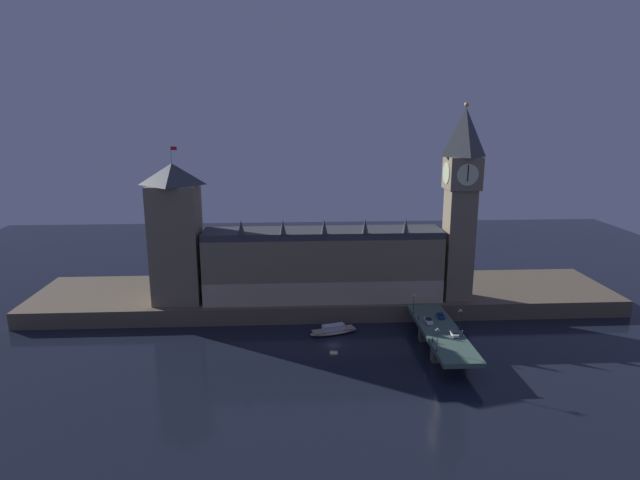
% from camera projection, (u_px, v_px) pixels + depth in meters
% --- Properties ---
extents(ground_plane, '(400.00, 400.00, 0.00)m').
position_uv_depth(ground_plane, '(334.00, 345.00, 170.91)').
color(ground_plane, black).
extents(embankment, '(220.00, 42.00, 6.06)m').
position_uv_depth(embankment, '(326.00, 296.00, 208.09)').
color(embankment, brown).
rests_on(embankment, ground_plane).
extents(parliament_hall, '(85.29, 16.33, 30.83)m').
position_uv_depth(parliament_hall, '(323.00, 264.00, 194.14)').
color(parliament_hall, '#7F7056').
rests_on(parliament_hall, embankment).
extents(clock_tower, '(11.78, 11.89, 69.97)m').
position_uv_depth(clock_tower, '(461.00, 198.00, 189.04)').
color(clock_tower, '#7F7056').
rests_on(clock_tower, embankment).
extents(victoria_tower, '(16.86, 16.86, 55.53)m').
position_uv_depth(victoria_tower, '(176.00, 233.00, 189.74)').
color(victoria_tower, '#7F7056').
rests_on(victoria_tower, embankment).
extents(bridge, '(11.79, 46.00, 6.51)m').
position_uv_depth(bridge, '(441.00, 335.00, 166.74)').
color(bridge, '#476656').
rests_on(bridge, ground_plane).
extents(car_northbound_lead, '(2.10, 4.63, 1.55)m').
position_uv_depth(car_northbound_lead, '(428.00, 321.00, 172.16)').
color(car_northbound_lead, white).
rests_on(car_northbound_lead, bridge).
extents(car_southbound_lead, '(2.03, 4.37, 1.40)m').
position_uv_depth(car_southbound_lead, '(454.00, 334.00, 162.20)').
color(car_southbound_lead, white).
rests_on(car_southbound_lead, bridge).
extents(car_southbound_trail, '(1.93, 4.19, 1.50)m').
position_uv_depth(car_southbound_trail, '(441.00, 316.00, 176.53)').
color(car_southbound_trail, navy).
rests_on(car_southbound_trail, bridge).
extents(pedestrian_near_rail, '(0.38, 0.38, 1.80)m').
position_uv_depth(pedestrian_near_rail, '(433.00, 339.00, 157.46)').
color(pedestrian_near_rail, black).
rests_on(pedestrian_near_rail, bridge).
extents(pedestrian_mid_walk, '(0.38, 0.38, 1.80)m').
position_uv_depth(pedestrian_mid_walk, '(463.00, 333.00, 162.24)').
color(pedestrian_mid_walk, black).
rests_on(pedestrian_mid_walk, bridge).
extents(pedestrian_far_rail, '(0.38, 0.38, 1.80)m').
position_uv_depth(pedestrian_far_rail, '(418.00, 317.00, 174.71)').
color(pedestrian_far_rail, black).
rests_on(pedestrian_far_rail, bridge).
extents(street_lamp_near, '(1.34, 0.60, 7.00)m').
position_uv_depth(street_lamp_near, '(437.00, 337.00, 150.74)').
color(street_lamp_near, '#2D3333').
rests_on(street_lamp_near, bridge).
extents(street_lamp_mid, '(1.34, 0.60, 6.83)m').
position_uv_depth(street_lamp_mid, '(460.00, 317.00, 165.67)').
color(street_lamp_mid, '#2D3333').
rests_on(street_lamp_mid, bridge).
extents(street_lamp_far, '(1.34, 0.60, 6.83)m').
position_uv_depth(street_lamp_far, '(414.00, 301.00, 179.37)').
color(street_lamp_far, '#2D3333').
rests_on(street_lamp_far, bridge).
extents(boat_upstream, '(17.19, 9.19, 3.27)m').
position_uv_depth(boat_upstream, '(334.00, 330.00, 179.64)').
color(boat_upstream, '#B2A893').
rests_on(boat_upstream, ground_plane).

